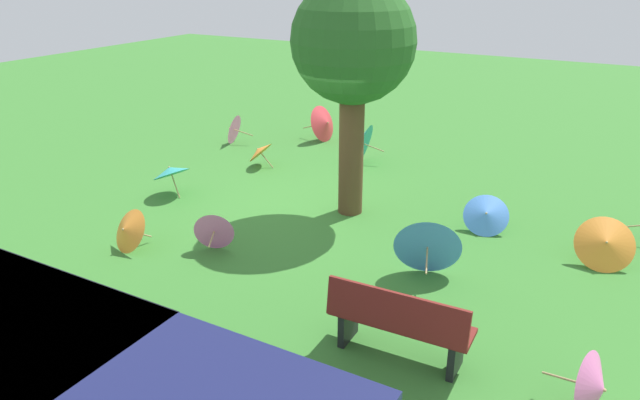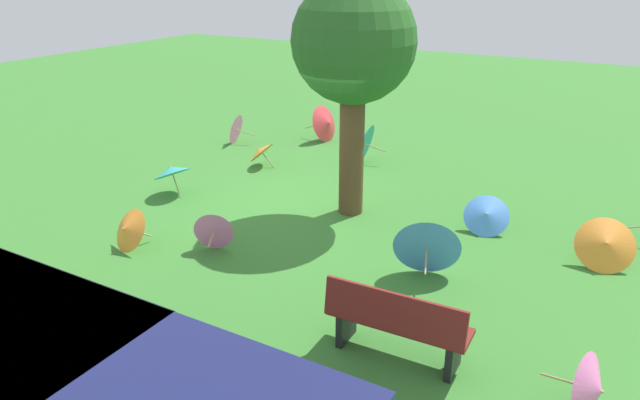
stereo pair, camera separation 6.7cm
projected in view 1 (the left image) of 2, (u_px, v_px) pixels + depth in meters
ground at (312, 207)px, 10.80m from camera, size 40.00×40.00×0.00m
park_bench at (399, 323)px, 6.53m from camera, size 1.61×0.52×0.90m
shade_tree at (353, 46)px, 9.53m from camera, size 2.03×2.03×3.98m
parasol_blue_0 at (486, 214)px, 9.70m from camera, size 0.85×0.73×0.62m
parasol_pink_0 at (596, 388)px, 5.71m from camera, size 0.73×0.74×0.71m
parasol_teal_0 at (170, 171)px, 11.17m from camera, size 0.86×0.86×0.70m
parasol_pink_1 at (232, 129)px, 14.42m from camera, size 0.76×0.76×0.72m
parasol_pink_2 at (215, 230)px, 9.14m from camera, size 0.66×0.65×0.64m
parasol_orange_0 at (127, 230)px, 9.08m from camera, size 0.80×0.71×0.67m
parasol_orange_1 at (259, 151)px, 12.79m from camera, size 0.63×0.68×0.60m
parasol_blue_2 at (428, 243)px, 8.35m from camera, size 1.05×0.92×0.96m
parasol_red_0 at (325, 123)px, 14.56m from camera, size 0.91×0.93×0.91m
parasol_teal_1 at (361, 143)px, 13.02m from camera, size 0.78×0.93×0.90m
parasol_orange_2 at (606, 243)px, 8.57m from camera, size 0.96×0.84×0.75m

